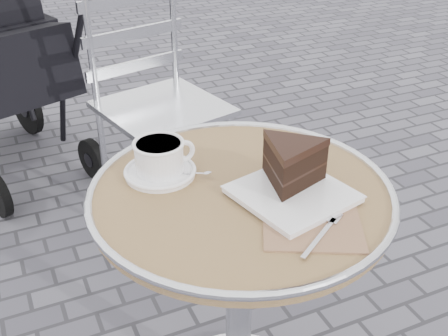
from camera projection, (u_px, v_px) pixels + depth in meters
name	position (u px, v px, depth m)	size (l,w,h in m)	color
cafe_table	(240.00, 246.00, 1.39)	(0.72, 0.72, 0.74)	silver
cappuccino_set	(160.00, 160.00, 1.35)	(0.19, 0.17, 0.09)	white
cake_plate_set	(292.00, 170.00, 1.27)	(0.29, 0.38, 0.12)	#91674F
bistro_chair	(147.00, 76.00, 2.25)	(0.54, 0.54, 0.99)	silver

